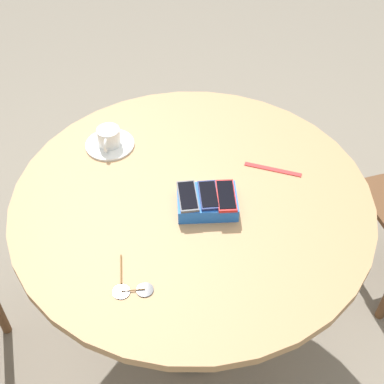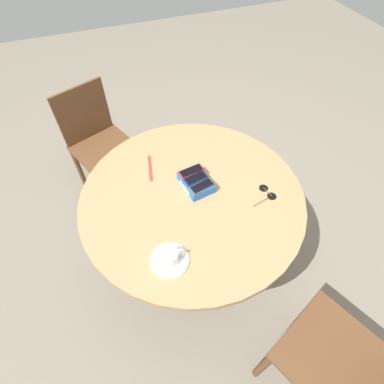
{
  "view_description": "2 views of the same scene",
  "coord_description": "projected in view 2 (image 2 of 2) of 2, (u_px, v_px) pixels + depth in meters",
  "views": [
    {
      "loc": [
        -0.12,
        1.13,
        1.94
      ],
      "look_at": [
        0.0,
        0.0,
        0.78
      ],
      "focal_mm": 50.0,
      "sensor_mm": 36.0,
      "label": 1
    },
    {
      "loc": [
        0.87,
        -0.32,
        1.92
      ],
      "look_at": [
        0.0,
        0.0,
        0.78
      ],
      "focal_mm": 28.0,
      "sensor_mm": 36.0,
      "label": 2
    }
  ],
  "objects": [
    {
      "name": "chair_near_window",
      "position": [
        354.0,
        373.0,
        1.23
      ],
      "size": [
        0.56,
        0.56,
        0.93
      ],
      "color": "brown",
      "rests_on": "ground_plane"
    },
    {
      "name": "phone_navy",
      "position": [
        196.0,
        178.0,
        1.48
      ],
      "size": [
        0.08,
        0.13,
        0.01
      ],
      "color": "navy",
      "rests_on": "phone_box"
    },
    {
      "name": "chair_far_side",
      "position": [
        100.0,
        143.0,
        2.19
      ],
      "size": [
        0.52,
        0.52,
        0.84
      ],
      "color": "brown",
      "rests_on": "ground_plane"
    },
    {
      "name": "saucer",
      "position": [
        170.0,
        260.0,
        1.26
      ],
      "size": [
        0.16,
        0.16,
        0.01
      ],
      "primitive_type": "cylinder",
      "color": "white",
      "rests_on": "round_table"
    },
    {
      "name": "lanyard_strap",
      "position": [
        150.0,
        168.0,
        1.6
      ],
      "size": [
        0.18,
        0.05,
        0.0
      ],
      "primitive_type": "cube",
      "rotation": [
        0.0,
        0.0,
        -0.2
      ],
      "color": "red",
      "rests_on": "round_table"
    },
    {
      "name": "phone_gray",
      "position": [
        202.0,
        186.0,
        1.45
      ],
      "size": [
        0.08,
        0.13,
        0.01
      ],
      "color": "#515156",
      "rests_on": "phone_box"
    },
    {
      "name": "phone_red",
      "position": [
        191.0,
        171.0,
        1.51
      ],
      "size": [
        0.07,
        0.13,
        0.01
      ],
      "color": "red",
      "rests_on": "phone_box"
    },
    {
      "name": "round_table",
      "position": [
        192.0,
        206.0,
        1.56
      ],
      "size": [
        1.11,
        1.11,
        0.76
      ],
      "color": "#2D2D2D",
      "rests_on": "ground_plane"
    },
    {
      "name": "ground_plane",
      "position": [
        192.0,
        262.0,
        2.07
      ],
      "size": [
        8.0,
        8.0,
        0.0
      ],
      "primitive_type": "plane",
      "color": "gray"
    },
    {
      "name": "sunglasses",
      "position": [
        267.0,
        193.0,
        1.49
      ],
      "size": [
        0.11,
        0.14,
        0.01
      ],
      "color": "black",
      "rests_on": "round_table"
    },
    {
      "name": "coffee_cup",
      "position": [
        170.0,
        256.0,
        1.23
      ],
      "size": [
        0.08,
        0.11,
        0.06
      ],
      "color": "white",
      "rests_on": "saucer"
    },
    {
      "name": "phone_box",
      "position": [
        196.0,
        182.0,
        1.5
      ],
      "size": [
        0.19,
        0.15,
        0.05
      ],
      "color": "blue",
      "rests_on": "round_table"
    }
  ]
}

